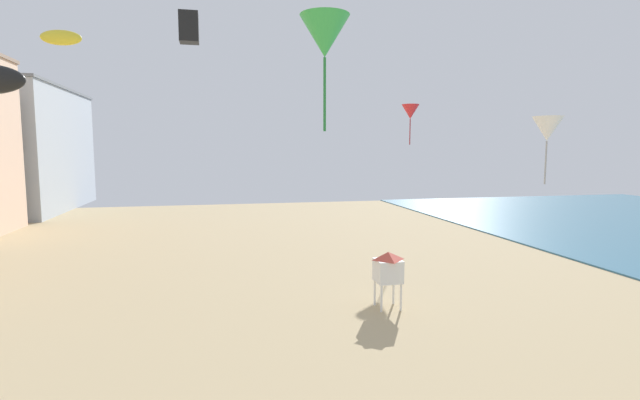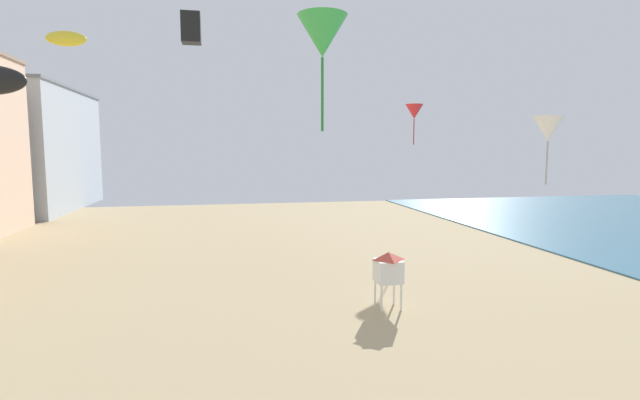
{
  "view_description": "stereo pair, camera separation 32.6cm",
  "coord_description": "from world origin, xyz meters",
  "views": [
    {
      "loc": [
        -0.97,
        -1.85,
        7.05
      ],
      "look_at": [
        3.33,
        17.77,
        4.9
      ],
      "focal_mm": 26.49,
      "sensor_mm": 36.0,
      "label": 1
    },
    {
      "loc": [
        -0.65,
        -1.92,
        7.05
      ],
      "look_at": [
        3.33,
        17.77,
        4.9
      ],
      "focal_mm": 26.49,
      "sensor_mm": 36.0,
      "label": 2
    }
  ],
  "objects": [
    {
      "name": "kite_yellow_parafoil",
      "position": [
        -10.81,
        33.11,
        14.4
      ],
      "size": [
        2.56,
        0.71,
        0.99
      ],
      "color": "yellow"
    },
    {
      "name": "kite_red_delta",
      "position": [
        13.97,
        33.21,
        10.0
      ],
      "size": [
        1.38,
        1.38,
        3.13
      ],
      "color": "red"
    },
    {
      "name": "kite_black_box",
      "position": [
        -2.19,
        23.93,
        13.26
      ],
      "size": [
        0.97,
        0.97,
        1.52
      ],
      "color": "black"
    },
    {
      "name": "lifeguard_stand",
      "position": [
        6.37,
        17.49,
        1.84
      ],
      "size": [
        1.1,
        1.1,
        2.55
      ],
      "rotation": [
        0.0,
        0.0,
        0.09
      ],
      "color": "white",
      "rests_on": "ground"
    },
    {
      "name": "boardwalk_hotel_far",
      "position": [
        -25.71,
        58.93,
        7.1
      ],
      "size": [
        16.31,
        21.77,
        14.18
      ],
      "color": "#ADB7C1",
      "rests_on": "ground"
    },
    {
      "name": "kite_green_delta",
      "position": [
        2.48,
        13.18,
        10.62
      ],
      "size": [
        1.6,
        1.6,
        3.65
      ],
      "color": "green"
    },
    {
      "name": "kite_white_delta",
      "position": [
        11.6,
        14.28,
        7.85
      ],
      "size": [
        1.16,
        1.16,
        2.63
      ],
      "color": "white"
    }
  ]
}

